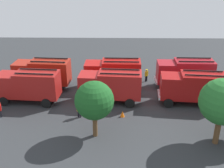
{
  "coord_description": "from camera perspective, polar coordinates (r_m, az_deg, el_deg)",
  "views": [
    {
      "loc": [
        -0.52,
        29.78,
        14.71
      ],
      "look_at": [
        0.0,
        0.0,
        1.4
      ],
      "focal_mm": 43.14,
      "sensor_mm": 36.0,
      "label": 1
    }
  ],
  "objects": [
    {
      "name": "fire_truck_0",
      "position": [
        35.49,
        15.23,
        2.48
      ],
      "size": [
        7.25,
        2.89,
        3.88
      ],
      "rotation": [
        0.0,
        0.0,
        -0.02
      ],
      "color": "maroon",
      "rests_on": "ground"
    },
    {
      "name": "fire_truck_3",
      "position": [
        31.45,
        16.69,
        -0.53
      ],
      "size": [
        7.39,
        3.29,
        3.88
      ],
      "rotation": [
        0.0,
        0.0,
        -0.09
      ],
      "color": "#9D1211",
      "rests_on": "ground"
    },
    {
      "name": "traffic_cone_1",
      "position": [
        38.42,
        11.1,
        1.61
      ],
      "size": [
        0.45,
        0.45,
        0.64
      ],
      "primitive_type": "cone",
      "color": "#F2600C",
      "rests_on": "ground"
    },
    {
      "name": "tree_2",
      "position": [
        24.39,
        22.41,
        -3.52
      ],
      "size": [
        3.99,
        3.99,
        6.18
      ],
      "color": "brown",
      "rests_on": "ground"
    },
    {
      "name": "firefighter_0",
      "position": [
        28.21,
        -6.99,
        -5.43
      ],
      "size": [
        0.48,
        0.38,
        1.62
      ],
      "rotation": [
        0.0,
        0.0,
        1.18
      ],
      "color": "black",
      "rests_on": "ground"
    },
    {
      "name": "firefighter_3",
      "position": [
        30.43,
        -22.64,
        -4.87
      ],
      "size": [
        0.36,
        0.47,
        1.67
      ],
      "rotation": [
        0.0,
        0.0,
        3.45
      ],
      "color": "black",
      "rests_on": "ground"
    },
    {
      "name": "traffic_cone_2",
      "position": [
        28.42,
        2.23,
        -6.35
      ],
      "size": [
        0.46,
        0.46,
        0.66
      ],
      "primitive_type": "cone",
      "color": "#F2600C",
      "rests_on": "ground"
    },
    {
      "name": "fire_truck_1",
      "position": [
        34.15,
        0.21,
        2.5
      ],
      "size": [
        7.25,
        2.88,
        3.88
      ],
      "rotation": [
        0.0,
        0.0,
        -0.02
      ],
      "color": "#AD120F",
      "rests_on": "ground"
    },
    {
      "name": "ground_plane",
      "position": [
        33.22,
        0.0,
        -2.21
      ],
      "size": [
        55.56,
        55.56,
        0.0
      ],
      "primitive_type": "plane",
      "color": "#2D3033"
    },
    {
      "name": "firefighter_4",
      "position": [
        36.81,
        7.31,
        1.96
      ],
      "size": [
        0.48,
        0.45,
        1.73
      ],
      "rotation": [
        0.0,
        0.0,
        5.38
      ],
      "color": "black",
      "rests_on": "ground"
    },
    {
      "name": "firefighter_2",
      "position": [
        34.05,
        16.22,
        -0.63
      ],
      "size": [
        0.46,
        0.33,
        1.82
      ],
      "rotation": [
        0.0,
        0.0,
        4.94
      ],
      "color": "black",
      "rests_on": "ground"
    },
    {
      "name": "traffic_cone_0",
      "position": [
        37.22,
        2.39,
        1.31
      ],
      "size": [
        0.44,
        0.44,
        0.64
      ],
      "primitive_type": "cone",
      "color": "#F2600C",
      "rests_on": "ground"
    },
    {
      "name": "fire_truck_5",
      "position": [
        31.99,
        -17.22,
        -0.17
      ],
      "size": [
        7.36,
        3.17,
        3.88
      ],
      "rotation": [
        0.0,
        0.0,
        -0.07
      ],
      "color": "maroon",
      "rests_on": "ground"
    },
    {
      "name": "fire_truck_2",
      "position": [
        35.31,
        -14.51,
        2.45
      ],
      "size": [
        7.36,
        3.18,
        3.88
      ],
      "rotation": [
        0.0,
        0.0,
        -0.07
      ],
      "color": "maroon",
      "rests_on": "ground"
    },
    {
      "name": "fire_truck_4",
      "position": [
        30.54,
        -0.29,
        -0.2
      ],
      "size": [
        7.35,
        3.15,
        3.88
      ],
      "rotation": [
        0.0,
        0.0,
        -0.07
      ],
      "color": "#AA1918",
      "rests_on": "ground"
    },
    {
      "name": "tree_3",
      "position": [
        23.85,
        -3.77,
        -3.54
      ],
      "size": [
        3.52,
        3.52,
        5.46
      ],
      "color": "brown",
      "rests_on": "ground"
    }
  ]
}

